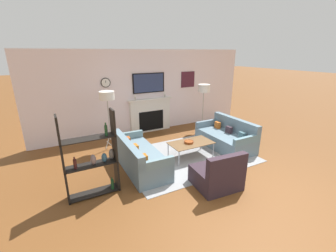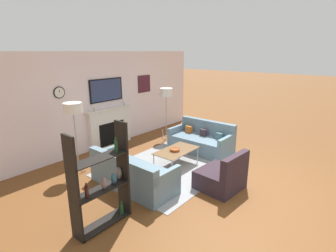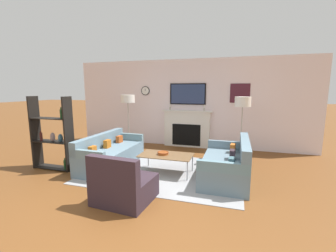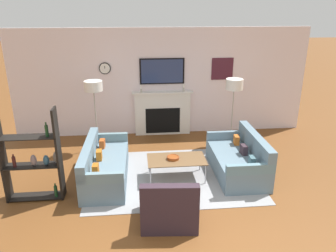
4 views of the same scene
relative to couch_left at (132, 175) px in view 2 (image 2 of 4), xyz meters
name	(u,v)px [view 2 (image 2 of 4)]	position (x,y,z in m)	size (l,w,h in m)	color
ground_plane	(245,191)	(1.32, -1.87, -0.28)	(60.00, 60.00, 0.00)	brown
fireplace_wall	(107,104)	(1.33, 2.40, 0.96)	(7.47, 0.28, 2.70)	silver
area_rug	(172,166)	(1.32, 0.00, -0.27)	(3.27, 2.39, 0.01)	gray
couch_left	(132,175)	(0.00, 0.00, 0.00)	(0.81, 1.88, 0.74)	slate
couch_right	(202,141)	(2.66, 0.00, 0.00)	(0.88, 1.70, 0.81)	slate
armchair	(222,177)	(1.11, -1.46, -0.02)	(0.91, 0.85, 0.81)	#31232D
coffee_table	(177,151)	(1.39, -0.08, 0.11)	(1.12, 0.63, 0.41)	brown
decorative_bowl	(175,150)	(1.33, -0.08, 0.17)	(0.24, 0.24, 0.06)	#8F4117
floor_lamp_left	(73,109)	(-0.28, 1.50, 1.21)	(0.40, 0.40, 1.63)	#9E998E
floor_lamp_right	(166,93)	(2.93, 1.50, 1.18)	(0.40, 0.40, 1.61)	#9E998E
shelf_unit	(102,182)	(-1.10, -0.53, 0.48)	(0.96, 0.28, 1.64)	black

